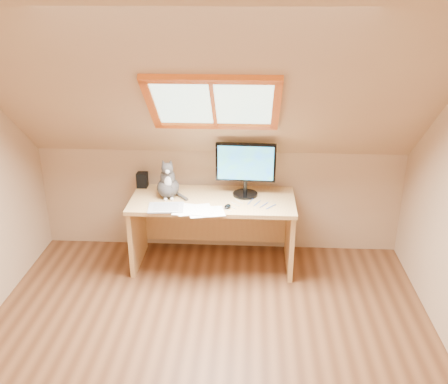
{
  "coord_description": "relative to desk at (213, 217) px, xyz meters",
  "views": [
    {
      "loc": [
        0.3,
        -2.72,
        2.47
      ],
      "look_at": [
        0.08,
        1.0,
        0.9
      ],
      "focal_mm": 40.0,
      "sensor_mm": 36.0,
      "label": 1
    }
  ],
  "objects": [
    {
      "name": "cables",
      "position": [
        0.33,
        -0.18,
        0.22
      ],
      "size": [
        0.51,
        0.26,
        0.01
      ],
      "color": "silver",
      "rests_on": "desk"
    },
    {
      "name": "papers",
      "position": [
        -0.1,
        -0.32,
        0.22
      ],
      "size": [
        0.35,
        0.3,
        0.01
      ],
      "color": "white",
      "rests_on": "desk"
    },
    {
      "name": "room_shell",
      "position": [
        0.04,
        -1.54,
        0.97
      ],
      "size": [
        3.52,
        3.52,
        2.41
      ],
      "color": "tan",
      "rests_on": "ground"
    },
    {
      "name": "cat",
      "position": [
        -0.4,
        -0.04,
        0.34
      ],
      "size": [
        0.24,
        0.28,
        0.37
      ],
      "color": "#45403D",
      "rests_on": "desk"
    },
    {
      "name": "mouse",
      "position": [
        0.14,
        -0.25,
        0.23
      ],
      "size": [
        0.08,
        0.1,
        0.03
      ],
      "primitive_type": "ellipsoid",
      "rotation": [
        0.0,
        0.0,
        -0.27
      ],
      "color": "black",
      "rests_on": "desk"
    },
    {
      "name": "desk",
      "position": [
        0.0,
        0.0,
        0.0
      ],
      "size": [
        1.48,
        0.65,
        0.67
      ],
      "color": "tan",
      "rests_on": "ground"
    },
    {
      "name": "monitor",
      "position": [
        0.29,
        0.03,
        0.5
      ],
      "size": [
        0.54,
        0.23,
        0.5
      ],
      "color": "black",
      "rests_on": "desk"
    },
    {
      "name": "ground",
      "position": [
        0.04,
        -1.44,
        -0.46
      ],
      "size": [
        3.5,
        3.5,
        0.0
      ],
      "primitive_type": "plane",
      "color": "brown",
      "rests_on": "ground"
    },
    {
      "name": "desk_speaker",
      "position": [
        -0.69,
        0.19,
        0.28
      ],
      "size": [
        0.1,
        0.1,
        0.14
      ],
      "primitive_type": "cube",
      "rotation": [
        0.0,
        0.0,
        -0.0
      ],
      "color": "black",
      "rests_on": "desk"
    },
    {
      "name": "graphics_tablet",
      "position": [
        -0.39,
        -0.29,
        0.22
      ],
      "size": [
        0.32,
        0.24,
        0.01
      ],
      "primitive_type": "cube",
      "rotation": [
        0.0,
        0.0,
        0.1
      ],
      "color": "#B2B2B7",
      "rests_on": "desk"
    }
  ]
}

